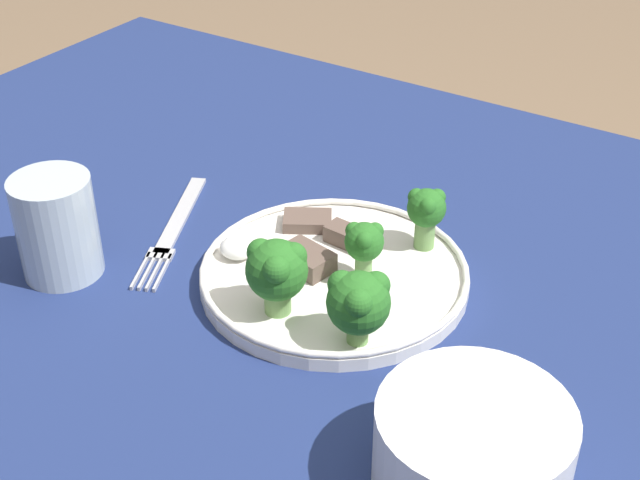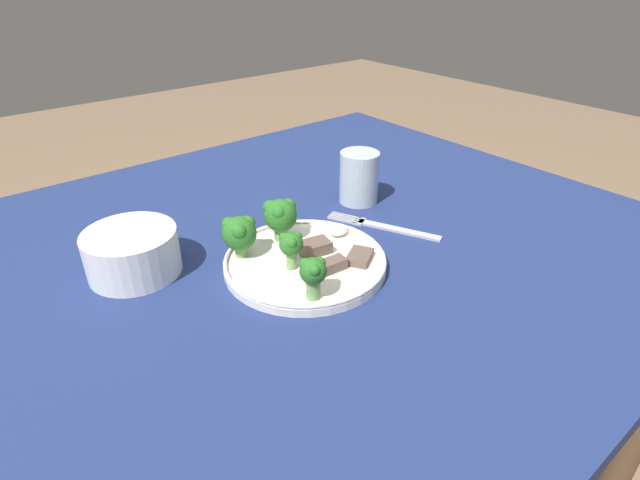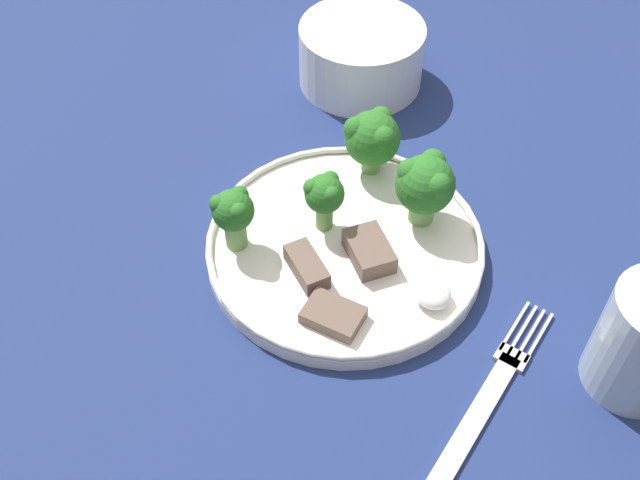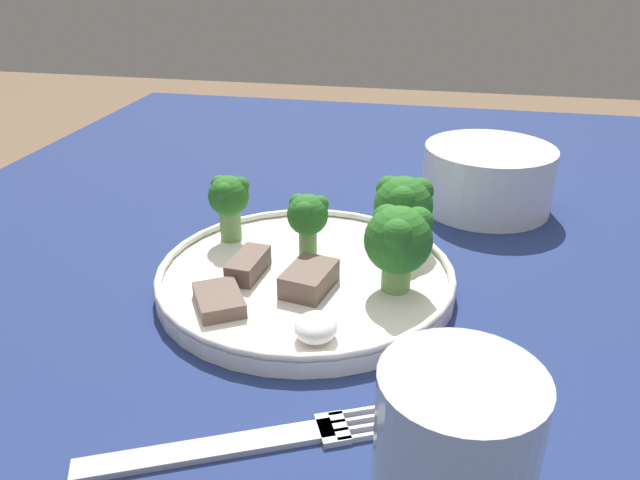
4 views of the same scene
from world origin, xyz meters
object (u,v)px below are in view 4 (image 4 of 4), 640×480
cream_bowl (487,179)px  drinking_glass (452,472)px  dinner_plate (307,274)px  fork (255,442)px

cream_bowl → drinking_glass: size_ratio=1.39×
dinner_plate → cream_bowl: size_ratio=1.82×
fork → drinking_glass: 0.12m
cream_bowl → drinking_glass: (0.41, -0.03, 0.01)m
fork → drinking_glass: size_ratio=1.99×
cream_bowl → drinking_glass: drinking_glass is taller
dinner_plate → cream_bowl: (-0.19, 0.14, 0.02)m
fork → cream_bowl: bearing=160.3°
dinner_plate → fork: (0.18, 0.01, -0.01)m
fork → cream_bowl: (-0.37, 0.13, 0.03)m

